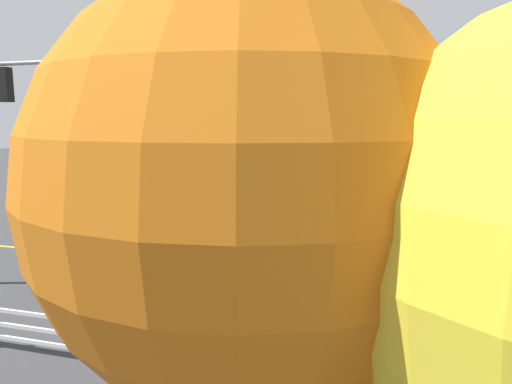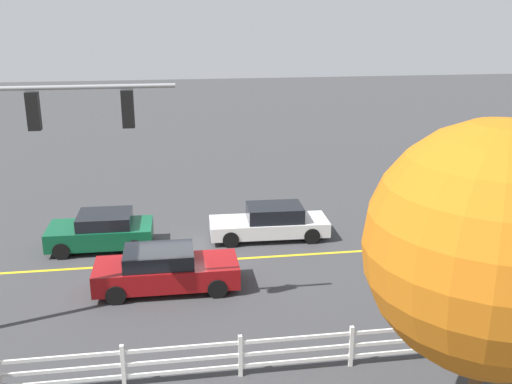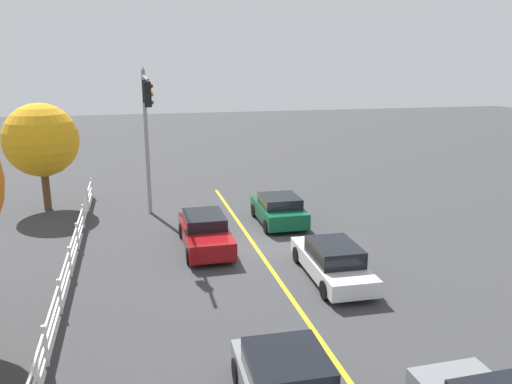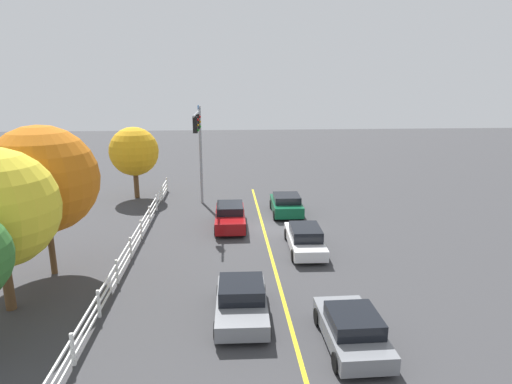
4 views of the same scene
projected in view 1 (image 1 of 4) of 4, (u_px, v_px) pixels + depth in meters
The scene contains 8 objects.
ground_plane at pixel (179, 262), 17.73m from camera, with size 120.00×120.00×0.00m, color #38383A.
lane_center_stripe at pixel (282, 272), 16.64m from camera, with size 28.00×0.16×0.01m, color gold.
car_0 at pixel (292, 240), 18.37m from camera, with size 4.80×1.94×1.38m.
car_2 at pixel (140, 229), 20.13m from camera, with size 4.00×2.11×1.42m.
car_3 at pixel (497, 290), 13.05m from camera, with size 4.13×2.10×1.38m.
car_4 at pixel (144, 260), 15.73m from camera, with size 4.72×1.95×1.42m.
white_rail_fence at pixel (159, 347), 9.91m from camera, with size 26.10×0.10×1.15m.
tree_3 at pixel (249, 189), 5.35m from camera, with size 4.92×4.92×7.06m.
Camera 1 is at (-7.52, 15.63, 5.39)m, focal length 32.91 mm.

